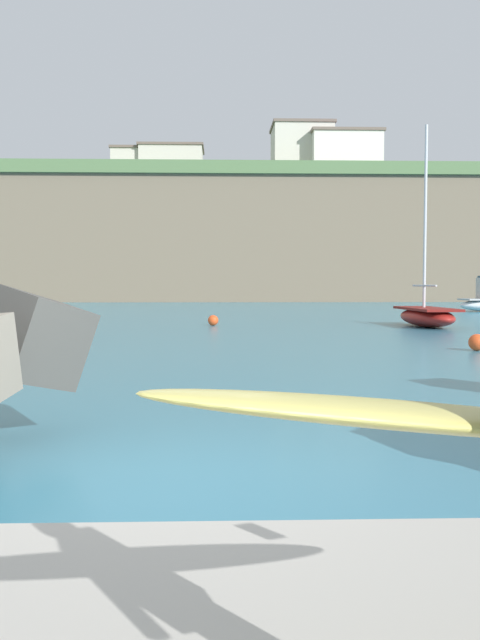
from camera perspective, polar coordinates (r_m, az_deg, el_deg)
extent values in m
plane|color=teal|center=(6.28, -7.03, -13.14)|extent=(400.00, 400.00, 0.00)
cube|color=#4C4944|center=(7.75, -17.03, -1.50)|extent=(1.39, 1.27, 1.25)
ellipsoid|color=#E0D166|center=(2.17, 19.28, -8.10)|extent=(2.09, 1.04, 0.37)
ellipsoid|color=maroon|center=(28.18, 15.59, 0.23)|extent=(1.86, 4.44, 0.76)
cube|color=maroon|center=(28.17, 15.60, 0.92)|extent=(1.71, 4.08, 0.10)
cylinder|color=silver|center=(28.58, 15.48, 8.46)|extent=(0.12, 0.12, 7.40)
cylinder|color=silver|center=(28.45, 15.40, 2.84)|extent=(0.22, 2.61, 0.08)
sphere|color=#E54C1E|center=(18.50, 19.51, -1.81)|extent=(0.44, 0.44, 0.44)
sphere|color=#E54C1E|center=(27.84, -2.30, -0.03)|extent=(0.44, 0.44, 0.44)
cube|color=#756651|center=(82.68, 4.52, 6.02)|extent=(94.77, 39.49, 11.85)
cube|color=#567547|center=(83.26, 4.54, 10.51)|extent=(96.66, 40.28, 1.20)
cube|color=beige|center=(89.68, -5.81, 12.32)|extent=(7.95, 6.63, 6.06)
cube|color=#66564C|center=(90.25, -5.82, 14.31)|extent=(8.35, 6.96, 0.30)
cube|color=silver|center=(75.79, 8.82, 13.47)|extent=(7.37, 5.86, 4.68)
cube|color=#66564C|center=(76.28, 8.84, 15.31)|extent=(7.73, 6.16, 0.30)
cube|color=beige|center=(91.11, -8.62, 12.06)|extent=(6.24, 7.45, 5.78)
cube|color=#66564C|center=(91.63, -8.63, 13.94)|extent=(6.56, 7.82, 0.30)
cube|color=beige|center=(76.83, 5.26, 13.81)|extent=(6.42, 5.95, 5.88)
cube|color=#66564C|center=(77.46, 5.27, 16.05)|extent=(6.74, 6.24, 0.30)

